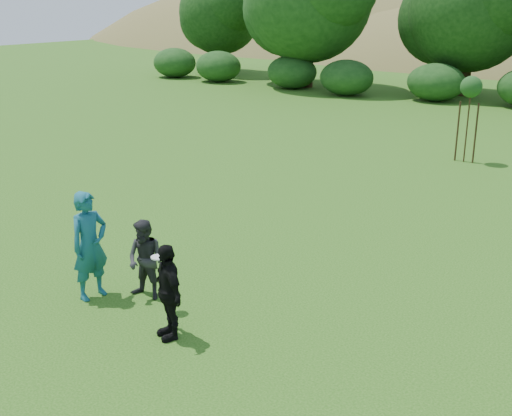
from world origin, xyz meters
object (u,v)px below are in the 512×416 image
Objects in this scene: player_teal at (90,245)px; sapling at (471,89)px; player_black at (168,291)px; player_grey at (146,260)px.

player_teal is 0.71× the size of sapling.
player_teal is 2.18m from player_black.
player_teal is 1.04m from player_grey.
sapling is (1.48, 13.57, 1.67)m from player_grey.
player_black is at bearing -90.71° from sapling.
sapling reaches higher than player_black.
sapling is at bearing 117.61° from player_black.
sapling reaches higher than player_grey.
player_black is at bearing -91.10° from player_teal.
player_grey is 1.54m from player_black.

